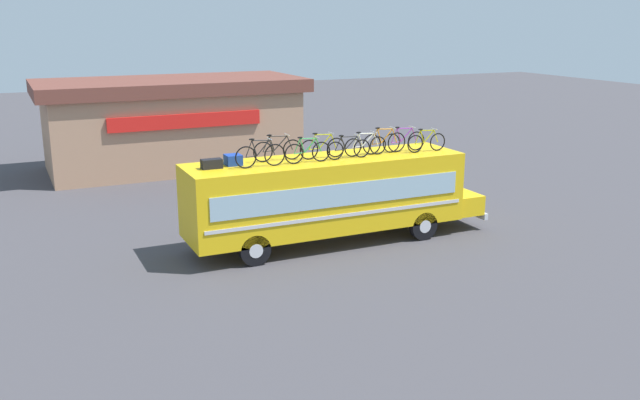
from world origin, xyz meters
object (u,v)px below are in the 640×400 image
(rooftop_bicycle_3, at_px, (308,152))
(rooftop_bicycle_7, at_px, (384,142))
(rooftop_bicycle_2, at_px, (278,150))
(rooftop_bicycle_6, at_px, (365,145))
(bus, at_px, (330,194))
(rooftop_bicycle_9, at_px, (426,142))
(luggage_bag_2, at_px, (233,160))
(rooftop_bicycle_5, at_px, (348,149))
(rooftop_bicycle_8, at_px, (404,141))
(rooftop_bicycle_4, at_px, (322,148))
(rooftop_bicycle_1, at_px, (260,155))
(luggage_bag_1, at_px, (212,164))

(rooftop_bicycle_3, relative_size, rooftop_bicycle_7, 0.96)
(rooftop_bicycle_2, height_order, rooftop_bicycle_7, rooftop_bicycle_7)
(rooftop_bicycle_6, bearing_deg, bus, 174.63)
(rooftop_bicycle_2, xyz_separation_m, rooftop_bicycle_7, (3.99, -0.36, 0.01))
(bus, relative_size, rooftop_bicycle_9, 6.92)
(luggage_bag_2, bearing_deg, rooftop_bicycle_5, -9.63)
(rooftop_bicycle_3, bearing_deg, rooftop_bicycle_2, 137.56)
(bus, height_order, rooftop_bicycle_8, rooftop_bicycle_8)
(rooftop_bicycle_4, distance_m, rooftop_bicycle_5, 0.91)
(bus, height_order, rooftop_bicycle_1, rooftop_bicycle_1)
(luggage_bag_2, relative_size, rooftop_bicycle_2, 0.30)
(luggage_bag_1, relative_size, rooftop_bicycle_9, 0.41)
(luggage_bag_1, distance_m, rooftop_bicycle_2, 2.44)
(rooftop_bicycle_3, bearing_deg, rooftop_bicycle_8, 5.41)
(rooftop_bicycle_2, bearing_deg, rooftop_bicycle_1, -141.29)
(rooftop_bicycle_4, distance_m, rooftop_bicycle_8, 3.25)
(luggage_bag_1, xyz_separation_m, rooftop_bicycle_6, (5.58, -0.20, 0.21))
(rooftop_bicycle_1, distance_m, rooftop_bicycle_7, 4.90)
(rooftop_bicycle_2, xyz_separation_m, rooftop_bicycle_5, (2.37, -0.69, -0.03))
(luggage_bag_1, height_order, rooftop_bicycle_5, rooftop_bicycle_5)
(rooftop_bicycle_3, xyz_separation_m, rooftop_bicycle_6, (2.37, 0.28, -0.01))
(rooftop_bicycle_1, bearing_deg, rooftop_bicycle_2, 38.71)
(luggage_bag_2, distance_m, rooftop_bicycle_2, 1.62)
(rooftop_bicycle_2, height_order, rooftop_bicycle_8, same)
(rooftop_bicycle_7, bearing_deg, luggage_bag_1, 179.04)
(rooftop_bicycle_3, height_order, rooftop_bicycle_6, rooftop_bicycle_3)
(rooftop_bicycle_4, bearing_deg, bus, -14.12)
(bus, height_order, rooftop_bicycle_4, rooftop_bicycle_4)
(rooftop_bicycle_2, distance_m, rooftop_bicycle_6, 3.20)
(rooftop_bicycle_1, bearing_deg, bus, 8.17)
(rooftop_bicycle_6, distance_m, rooftop_bicycle_7, 0.83)
(rooftop_bicycle_4, bearing_deg, rooftop_bicycle_8, -1.64)
(rooftop_bicycle_2, relative_size, rooftop_bicycle_9, 1.10)
(luggage_bag_2, relative_size, rooftop_bicycle_4, 0.31)
(rooftop_bicycle_7, xyz_separation_m, rooftop_bicycle_8, (0.83, 0.01, -0.01))
(rooftop_bicycle_3, height_order, rooftop_bicycle_5, rooftop_bicycle_3)
(rooftop_bicycle_5, bearing_deg, rooftop_bicycle_2, 163.74)
(bus, height_order, rooftop_bicycle_2, rooftop_bicycle_2)
(rooftop_bicycle_8, bearing_deg, luggage_bag_1, 179.21)
(rooftop_bicycle_6, height_order, rooftop_bicycle_8, rooftop_bicycle_8)
(luggage_bag_2, distance_m, rooftop_bicycle_3, 2.52)
(luggage_bag_1, bearing_deg, rooftop_bicycle_7, -0.96)
(rooftop_bicycle_8, bearing_deg, rooftop_bicycle_7, -179.53)
(rooftop_bicycle_1, bearing_deg, rooftop_bicycle_8, 3.70)
(rooftop_bicycle_2, bearing_deg, rooftop_bicycle_3, -42.44)
(rooftop_bicycle_3, relative_size, rooftop_bicycle_4, 0.97)
(rooftop_bicycle_8, bearing_deg, rooftop_bicycle_6, -176.53)
(luggage_bag_1, distance_m, rooftop_bicycle_8, 7.24)
(bus, bearing_deg, rooftop_bicycle_7, -0.82)
(rooftop_bicycle_1, height_order, rooftop_bicycle_9, rooftop_bicycle_1)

